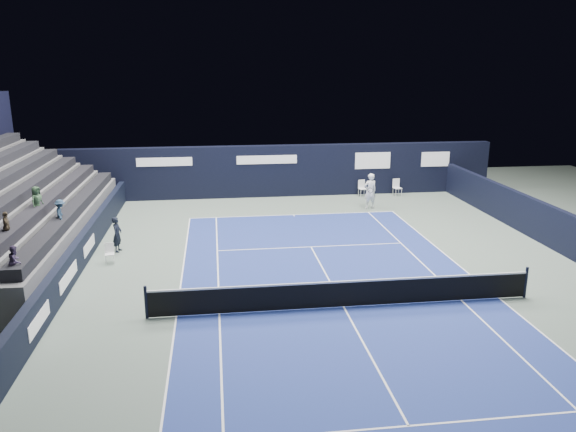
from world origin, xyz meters
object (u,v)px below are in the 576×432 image
folding_chair_back_a (362,185)px  tennis_player (370,191)px  folding_chair_back_b (397,186)px  tennis_net (344,293)px  line_judge_chair (109,252)px

folding_chair_back_a → tennis_player: (-0.36, -3.13, 0.34)m
folding_chair_back_a → tennis_player: bearing=-105.3°
folding_chair_back_b → tennis_net: size_ratio=0.08×
folding_chair_back_b → tennis_player: (-2.51, -2.90, 0.41)m
folding_chair_back_b → line_judge_chair: size_ratio=1.26×
folding_chair_back_a → folding_chair_back_b: bearing=-14.6°
folding_chair_back_a → tennis_player: tennis_player is taller
folding_chair_back_b → tennis_net: (-6.93, -15.64, -0.08)m
tennis_net → tennis_player: 13.49m
tennis_net → folding_chair_back_b: bearing=66.1°
folding_chair_back_b → tennis_net: tennis_net is taller
folding_chair_back_b → tennis_player: size_ratio=0.52×
folding_chair_back_a → tennis_net: 16.57m
line_judge_chair → tennis_player: (12.87, 7.23, 0.53)m
folding_chair_back_b → tennis_player: 3.86m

